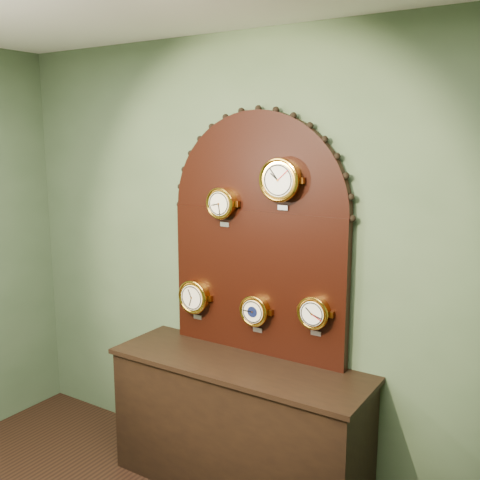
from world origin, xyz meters
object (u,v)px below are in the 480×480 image
Objects in this scene: roman_clock at (222,203)px; arabic_clock at (280,180)px; display_board at (258,228)px; hygrometer at (194,297)px; tide_clock at (314,312)px; shop_counter at (238,428)px; barometer at (255,311)px.

roman_clock is 0.44m from arabic_clock.
arabic_clock is at bearing -19.47° from display_board.
tide_clock reaches higher than hygrometer.
shop_counter is at bearing -159.91° from tide_clock.
barometer is (-0.17, 0.00, -0.81)m from arabic_clock.
shop_counter is 1.05× the size of display_board.
tide_clock is at bearing 0.05° from hygrometer.
display_board reaches higher than barometer.
arabic_clock is (0.19, -0.07, 0.30)m from display_board.
hygrometer is at bearing -179.81° from roman_clock.
tide_clock is at bearing -8.87° from display_board.
display_board is 6.11× the size of roman_clock.
shop_counter is at bearing -90.00° from display_board.
roman_clock is at bearing 0.19° from hygrometer.
display_board is at bearing 160.53° from arabic_clock.
display_board is 0.27m from roman_clock.
roman_clock is at bearing -163.36° from display_board.
barometer is (0.02, -0.07, -0.51)m from display_board.
tide_clock reaches higher than barometer.
display_board is (0.00, 0.22, 1.23)m from shop_counter.
arabic_clock is at bearing -0.47° from barometer.
roman_clock reaches higher than barometer.
shop_counter is at bearing -141.27° from arabic_clock.
tide_clock is (0.42, -0.07, -0.45)m from display_board.
display_board is at bearing 90.00° from shop_counter.
roman_clock reaches higher than shop_counter.
hygrometer is 0.86m from tide_clock.
shop_counter is at bearing -19.14° from hygrometer.
barometer is at bearing -179.98° from tide_clock.
tide_clock is at bearing 0.37° from arabic_clock.
hygrometer is 1.12× the size of barometer.
arabic_clock reaches higher than hygrometer.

